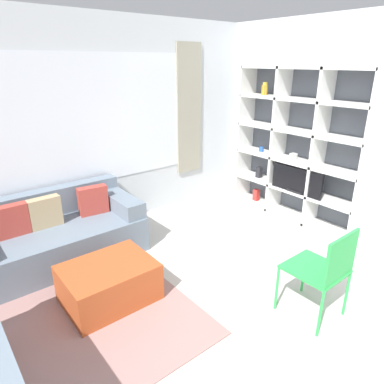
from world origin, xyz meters
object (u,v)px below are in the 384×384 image
couch_main (54,236)px  ottoman (109,283)px  shelving_unit (299,147)px  folding_chair (325,267)px

couch_main → ottoman: (0.15, -1.06, -0.10)m
shelving_unit → folding_chair: shelving_unit is taller
shelving_unit → couch_main: shelving_unit is taller
couch_main → ottoman: 1.08m
shelving_unit → ottoman: (-2.99, -0.10, -0.84)m
shelving_unit → ottoman: shelving_unit is taller
couch_main → shelving_unit: bearing=-17.1°
folding_chair → ottoman: bearing=-45.8°
couch_main → ottoman: size_ratio=2.31×
ottoman → folding_chair: size_ratio=0.95×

